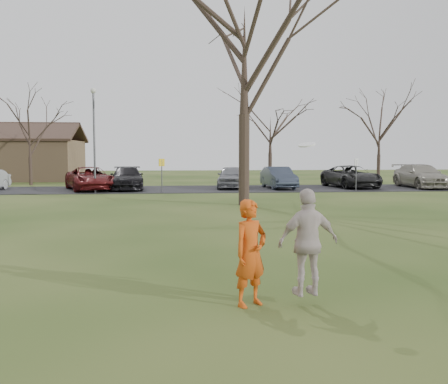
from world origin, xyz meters
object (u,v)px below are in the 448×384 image
at_px(car_4, 231,177).
at_px(catching_play, 308,242).
at_px(car_7, 421,176).
at_px(player_defender, 251,253).
at_px(lamp_post, 94,127).
at_px(car_6, 351,177).
at_px(car_3, 127,178).
at_px(big_tree, 244,53).
at_px(car_2, 90,179).
at_px(car_5, 279,178).

distance_m(car_4, catching_play, 25.74).
bearing_deg(car_4, car_7, 5.31).
height_order(player_defender, catching_play, catching_play).
distance_m(player_defender, car_7, 29.35).
bearing_deg(lamp_post, catching_play, -73.09).
relative_size(car_6, car_7, 0.99).
bearing_deg(catching_play, lamp_post, 106.91).
height_order(car_3, big_tree, big_tree).
xyz_separation_m(catching_play, lamp_post, (-6.93, 22.79, 2.93)).
distance_m(player_defender, car_6, 27.58).
height_order(car_2, car_3, car_2).
height_order(car_2, lamp_post, lamp_post).
bearing_deg(lamp_post, car_3, 54.97).
bearing_deg(lamp_post, car_6, 9.20).
xyz_separation_m(car_5, catching_play, (-4.77, -25.16, 0.28)).
bearing_deg(car_2, player_defender, -94.54).
bearing_deg(lamp_post, player_defender, -75.11).
xyz_separation_m(lamp_post, big_tree, (8.00, -7.50, 3.03)).
height_order(car_4, big_tree, big_tree).
bearing_deg(player_defender, car_3, 66.82).
height_order(car_5, car_6, car_6).
relative_size(player_defender, car_4, 0.38).
relative_size(car_3, car_7, 0.93).
bearing_deg(car_6, car_3, 174.68).
bearing_deg(car_6, car_4, 172.11).
bearing_deg(car_5, car_4, 166.27).
bearing_deg(car_3, car_4, -0.34).
xyz_separation_m(player_defender, car_5, (5.67, 25.02, -0.09)).
height_order(player_defender, car_3, player_defender).
xyz_separation_m(car_6, lamp_post, (-16.83, -2.73, 3.18)).
relative_size(car_4, car_7, 0.81).
xyz_separation_m(car_2, lamp_post, (0.66, -2.02, 3.19)).
xyz_separation_m(car_3, big_tree, (6.34, -9.87, 6.22)).
bearing_deg(big_tree, car_3, 122.74).
xyz_separation_m(player_defender, big_tree, (1.98, 15.15, 6.14)).
distance_m(car_4, car_7, 13.06).
bearing_deg(player_defender, car_6, 33.85).
height_order(car_2, car_7, car_7).
relative_size(lamp_post, big_tree, 0.45).
bearing_deg(car_5, car_3, 175.90).
bearing_deg(car_4, car_3, -167.27).
relative_size(car_3, car_4, 1.14).
bearing_deg(player_defender, car_2, 72.07).
relative_size(car_7, lamp_post, 0.88).
bearing_deg(car_5, catching_play, -104.88).
distance_m(car_6, big_tree, 14.87).
bearing_deg(car_4, big_tree, -84.84).
bearing_deg(catching_play, car_7, 59.56).
distance_m(car_3, catching_play, 25.70).
xyz_separation_m(car_5, car_6, (5.14, 0.35, 0.03)).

